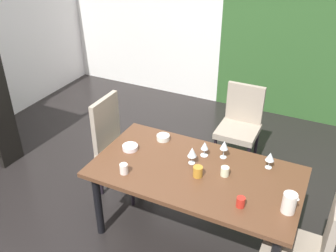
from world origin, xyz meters
TOP-DOWN VIEW (x-y plane):
  - ground_plane at (0.00, 0.00)m, footprint 5.22×5.35m
  - back_panel_interior at (-1.30, 2.63)m, footprint 2.62×0.10m
  - garden_window_panel at (1.31, 2.63)m, footprint 2.61×0.10m
  - dining_table at (0.73, -0.11)m, footprint 1.75×0.94m
  - chair_head_far at (0.76, 1.17)m, footprint 0.44×0.45m
  - chair_left_far at (-0.25, 0.17)m, footprint 0.45×0.44m
  - chair_right_near at (1.70, -0.38)m, footprint 0.44×0.44m
  - wine_glass_west at (0.65, -0.02)m, footprint 0.08×0.08m
  - wine_glass_rear at (0.87, 0.18)m, footprint 0.07×0.07m
  - wine_glass_center at (1.27, 0.20)m, footprint 0.07×0.07m
  - wine_glass_corner at (0.71, 0.13)m, footprint 0.07×0.07m
  - serving_bowl_near_shelf at (0.26, 0.21)m, footprint 0.12×0.12m
  - serving_bowl_east at (0.07, -0.07)m, footprint 0.14×0.14m
  - cup_north at (0.77, -0.17)m, footprint 0.08×0.08m
  - cup_south at (1.19, -0.36)m, footprint 0.07×0.07m
  - cup_front at (0.96, -0.06)m, footprint 0.07×0.07m
  - cup_right at (0.20, -0.40)m, footprint 0.07×0.07m
  - pitcher_near_window at (1.51, -0.27)m, footprint 0.12×0.10m

SIDE VIEW (x-z plane):
  - ground_plane at x=0.00m, z-range -0.02..0.00m
  - chair_head_far at x=0.76m, z-range 0.06..1.01m
  - chair_right_near at x=1.70m, z-range 0.05..1.08m
  - chair_left_far at x=-0.25m, z-range 0.05..1.08m
  - dining_table at x=0.73m, z-range 0.28..1.00m
  - serving_bowl_east at x=0.07m, z-range 0.72..0.76m
  - serving_bowl_near_shelf at x=0.26m, z-range 0.72..0.77m
  - cup_front at x=0.96m, z-range 0.72..0.80m
  - cup_south at x=1.19m, z-range 0.72..0.80m
  - cup_right at x=0.20m, z-range 0.72..0.81m
  - cup_north at x=0.77m, z-range 0.72..0.81m
  - pitcher_near_window at x=1.51m, z-range 0.72..0.88m
  - wine_glass_corner at x=0.71m, z-range 0.75..0.89m
  - wine_glass_center at x=1.27m, z-range 0.75..0.90m
  - wine_glass_west at x=0.65m, z-range 0.75..0.91m
  - wine_glass_rear at x=0.87m, z-range 0.76..0.93m
  - back_panel_interior at x=-1.30m, z-range 0.00..2.71m
  - garden_window_panel at x=1.31m, z-range 0.00..2.71m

